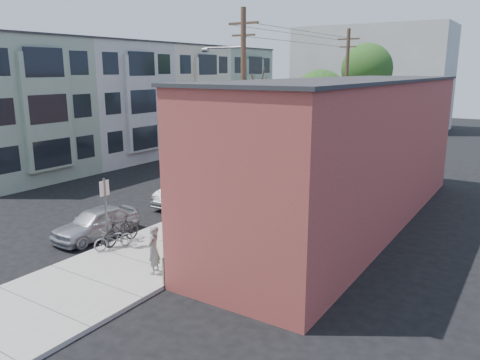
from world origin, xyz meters
The scene contains 27 objects.
ground centered at (0.00, 0.00, 0.00)m, with size 120.00×120.00×0.00m, color black.
sidewalk centered at (4.25, 11.00, 0.07)m, with size 4.50×58.00×0.15m, color #AAA59D.
cafe_building centered at (8.99, 4.99, 3.30)m, with size 6.60×20.20×6.61m.
apartment_row centered at (-11.85, 14.00, 4.50)m, with size 6.30×32.00×9.00m.
end_cap_building centered at (-2.00, 42.00, 6.00)m, with size 18.00×8.00×12.00m, color #B1B2AC.
sign_post centered at (2.35, -3.65, 1.83)m, with size 0.07×0.45×2.80m.
parking_meter_near centered at (2.25, -0.20, 0.98)m, with size 0.14×0.14×1.24m.
parking_meter_far centered at (2.25, 8.03, 0.98)m, with size 0.14×0.14×1.24m.
utility_pole_near centered at (2.39, 6.15, 5.41)m, with size 3.57×0.28×10.00m.
utility_pole_far centered at (2.45, 21.70, 5.34)m, with size 1.80×0.28×10.00m.
tree_bare centered at (2.80, 6.50, 2.77)m, with size 0.24×0.24×5.23m.
tree_leafy_mid centered at (2.80, 15.70, 5.04)m, with size 3.94×3.94×6.87m.
tree_leafy_far centered at (2.80, 25.61, 7.03)m, with size 4.40×4.40×9.10m.
patio_chair_a centered at (6.08, -1.60, 0.59)m, with size 0.50×0.50×0.88m, color #144929, non-canonical shape.
patio_chair_b centered at (6.07, -1.78, 0.59)m, with size 0.50×0.50×0.88m, color #144929, non-canonical shape.
patron_grey centered at (5.56, -4.46, 0.99)m, with size 0.61×0.40×1.69m, color slate.
patron_green centered at (5.92, -0.65, 1.09)m, with size 0.91×0.71×1.88m, color #28663E.
cyclist centered at (4.34, 1.59, 1.08)m, with size 1.20×0.69×1.86m, color maroon.
cyclist_bike centered at (4.34, 1.59, 0.66)m, with size 0.67×1.93×1.02m, color black.
parked_bike_a centered at (2.52, -3.10, 0.71)m, with size 0.53×1.86×1.12m, color black.
parked_bike_b centered at (2.69, -3.66, 0.57)m, with size 0.55×1.58×0.83m, color slate.
car_0 centered at (0.80, -2.89, 0.66)m, with size 1.56×3.87×1.32m, color #AAAAB2.
car_1 centered at (0.80, 3.41, 0.77)m, with size 1.63×4.67×1.54m, color gray.
car_2 centered at (0.80, 8.83, 0.75)m, with size 2.10×5.16×1.50m, color black.
car_3 centered at (0.80, 14.99, 0.86)m, with size 2.84×6.16×1.71m, color #989A9F.
car_4 centered at (0.80, 20.76, 0.72)m, with size 1.53×4.38×1.44m, color #A7AAAE.
bus centered at (-3.20, 24.86, 1.58)m, with size 2.65×11.32×3.15m, color white.
Camera 1 is at (16.18, -15.44, 7.01)m, focal length 35.00 mm.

